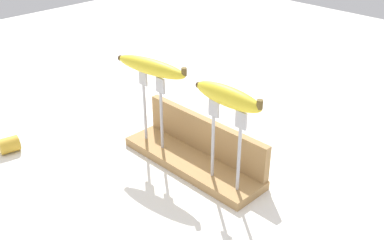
{
  "coord_description": "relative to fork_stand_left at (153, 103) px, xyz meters",
  "views": [
    {
      "loc": [
        0.63,
        -0.62,
        0.6
      ],
      "look_at": [
        0.0,
        0.0,
        0.12
      ],
      "focal_mm": 42.58,
      "sensor_mm": 36.0,
      "label": 1
    }
  ],
  "objects": [
    {
      "name": "ground_plane",
      "position": [
        0.11,
        0.02,
        -0.13
      ],
      "size": [
        3.0,
        3.0,
        0.0
      ],
      "primitive_type": "plane",
      "color": "silver"
    },
    {
      "name": "board_backstop",
      "position": [
        0.11,
        0.06,
        -0.06
      ],
      "size": [
        0.36,
        0.02,
        0.09
      ],
      "primitive_type": "cube",
      "color": "#A87F4C",
      "rests_on": "wooden_board"
    },
    {
      "name": "fork_stand_left",
      "position": [
        0.0,
        0.0,
        0.0
      ],
      "size": [
        0.09,
        0.01,
        0.18
      ],
      "color": "#B2B2B7",
      "rests_on": "wooden_board"
    },
    {
      "name": "fork_stand_right",
      "position": [
        0.23,
        0.0,
        0.0
      ],
      "size": [
        0.1,
        0.01,
        0.18
      ],
      "color": "#B2B2B7",
      "rests_on": "wooden_board"
    },
    {
      "name": "banana_raised_right",
      "position": [
        0.23,
        -0.0,
        0.09
      ],
      "size": [
        0.17,
        0.04,
        0.04
      ],
      "color": "yellow",
      "rests_on": "fork_stand_right"
    },
    {
      "name": "banana_raised_left",
      "position": [
        -0.0,
        -0.0,
        0.09
      ],
      "size": [
        0.2,
        0.07,
        0.04
      ],
      "color": "yellow",
      "rests_on": "fork_stand_left"
    },
    {
      "name": "banana_chunk_near",
      "position": [
        -0.24,
        -0.25,
        -0.11
      ],
      "size": [
        0.05,
        0.05,
        0.04
      ],
      "color": "gold",
      "rests_on": "ground"
    },
    {
      "name": "wooden_board",
      "position": [
        0.11,
        0.02,
        -0.12
      ],
      "size": [
        0.36,
        0.11,
        0.02
      ],
      "primitive_type": "cube",
      "color": "#A87F4C",
      "rests_on": "ground"
    }
  ]
}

